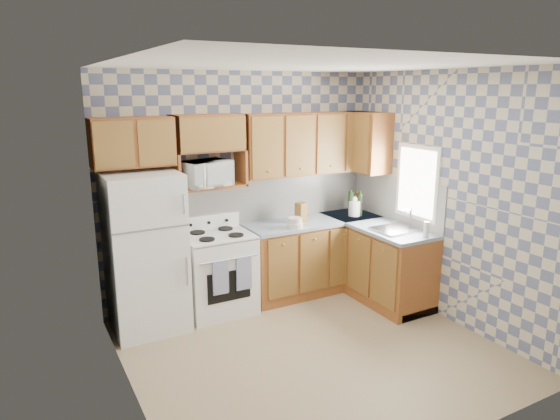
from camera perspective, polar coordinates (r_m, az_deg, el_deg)
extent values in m
plane|color=#8D7A56|center=(5.11, 3.68, -15.63)|extent=(3.40, 3.40, 0.00)
cube|color=slate|center=(5.98, -4.34, 2.57)|extent=(3.40, 0.02, 2.70)
cube|color=slate|center=(5.68, 18.57, 1.30)|extent=(0.02, 3.20, 2.70)
cube|color=silver|center=(6.17, -0.89, 1.54)|extent=(2.60, 0.02, 0.56)
cube|color=silver|center=(6.26, 13.08, 1.35)|extent=(0.02, 1.60, 0.56)
cube|color=white|center=(5.39, -15.15, -4.74)|extent=(0.75, 0.70, 1.68)
cube|color=white|center=(5.76, -7.12, -7.26)|extent=(0.76, 0.65, 0.90)
cube|color=silver|center=(5.61, -7.26, -2.91)|extent=(0.76, 0.65, 0.02)
cube|color=white|center=(5.84, -8.28, -1.33)|extent=(0.76, 0.08, 0.17)
cube|color=navy|center=(5.39, -6.80, -7.67)|extent=(0.18, 0.02, 0.37)
cube|color=navy|center=(5.49, -4.14, -7.21)|extent=(0.18, 0.02, 0.37)
cube|color=brown|center=(6.34, 3.78, -5.30)|extent=(1.75, 0.60, 0.88)
cube|color=brown|center=(6.28, 10.71, -5.70)|extent=(0.60, 1.60, 0.88)
cube|color=slate|center=(6.20, 3.88, -1.29)|extent=(1.77, 0.63, 0.04)
cube|color=slate|center=(6.14, 10.86, -1.65)|extent=(0.63, 1.60, 0.04)
cube|color=brown|center=(6.14, 3.31, 7.61)|extent=(1.75, 0.33, 0.74)
cube|color=brown|center=(5.33, -16.55, 7.44)|extent=(0.82, 0.33, 0.50)
cube|color=brown|center=(6.40, 9.66, 7.68)|extent=(0.33, 0.70, 0.74)
cube|color=brown|center=(5.63, -8.02, 2.68)|extent=(0.80, 0.33, 0.03)
imported|color=white|center=(5.53, -8.48, 4.12)|extent=(0.60, 0.48, 0.29)
cube|color=#B7B7BC|center=(5.88, 13.07, -2.19)|extent=(0.48, 0.40, 0.03)
cube|color=white|center=(5.95, 15.40, 3.06)|extent=(0.02, 0.66, 0.86)
cylinder|color=black|center=(6.41, 8.07, 0.73)|extent=(0.07, 0.07, 0.31)
cylinder|color=black|center=(6.42, 9.10, 0.63)|extent=(0.07, 0.07, 0.29)
cylinder|color=#5E3409|center=(6.53, 8.91, 0.76)|extent=(0.07, 0.07, 0.27)
cube|color=brown|center=(6.03, 2.40, -0.29)|extent=(0.14, 0.14, 0.24)
cylinder|color=white|center=(6.42, 8.49, 0.20)|extent=(0.15, 0.15, 0.19)
cylinder|color=silver|center=(5.68, 16.38, -2.12)|extent=(0.06, 0.06, 0.17)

